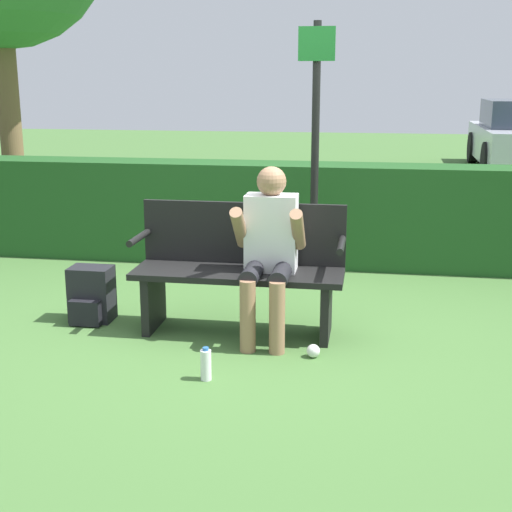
% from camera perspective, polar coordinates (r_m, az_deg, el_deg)
% --- Properties ---
extents(ground_plane, '(40.00, 40.00, 0.00)m').
position_cam_1_polar(ground_plane, '(5.37, -1.41, -6.10)').
color(ground_plane, '#426B33').
extents(hedge_back, '(12.00, 0.53, 1.02)m').
position_cam_1_polar(hedge_back, '(7.27, 1.68, 3.43)').
color(hedge_back, '#1E4C1E').
rests_on(hedge_back, ground).
extents(park_bench, '(1.55, 0.49, 0.95)m').
position_cam_1_polar(park_bench, '(5.29, -1.31, -1.02)').
color(park_bench, black).
rests_on(park_bench, ground).
extents(person_seated, '(0.51, 0.58, 1.24)m').
position_cam_1_polar(person_seated, '(5.08, 1.06, 0.90)').
color(person_seated, silver).
rests_on(person_seated, ground).
extents(backpack, '(0.32, 0.31, 0.43)m').
position_cam_1_polar(backpack, '(5.70, -13.05, -3.11)').
color(backpack, black).
rests_on(backpack, ground).
extents(water_bottle, '(0.07, 0.07, 0.22)m').
position_cam_1_polar(water_bottle, '(4.54, -4.03, -8.66)').
color(water_bottle, white).
rests_on(water_bottle, ground).
extents(signpost, '(0.32, 0.09, 2.32)m').
position_cam_1_polar(signpost, '(6.39, 4.76, 9.24)').
color(signpost, black).
rests_on(signpost, ground).
extents(litter_crumple, '(0.09, 0.09, 0.09)m').
position_cam_1_polar(litter_crumple, '(4.91, 4.60, -7.58)').
color(litter_crumple, silver).
rests_on(litter_crumple, ground).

